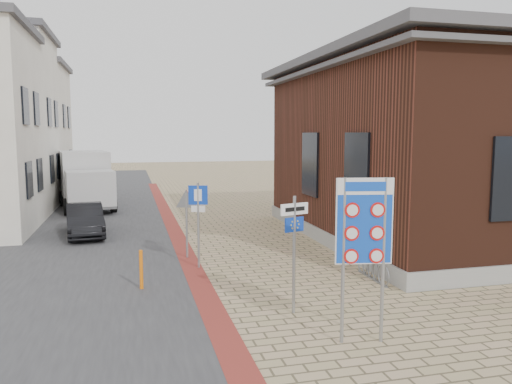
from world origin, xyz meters
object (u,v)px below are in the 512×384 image
parking_sign (198,210)px  bollard (141,270)px  box_truck (86,180)px  border_sign (364,224)px  sedan (85,220)px  essen_sign (294,236)px

parking_sign → bollard: bearing=-120.6°
parking_sign → box_truck: bearing=122.8°
border_sign → sedan: bearing=127.6°
sedan → bollard: bearing=-82.1°
sedan → box_truck: size_ratio=0.63×
bollard → parking_sign: bearing=44.1°
bollard → sedan: bearing=104.7°
parking_sign → bollard: 2.66m
box_truck → essen_sign: size_ratio=2.30×
essen_sign → parking_sign: (-1.54, 4.20, -0.02)m
box_truck → bollard: 14.99m
sedan → bollard: 7.70m
bollard → essen_sign: bearing=-38.3°
essen_sign → parking_sign: 4.47m
border_sign → parking_sign: 6.45m
essen_sign → parking_sign: bearing=92.7°
box_truck → essen_sign: 18.22m
essen_sign → parking_sign: size_ratio=1.03×
box_truck → essen_sign: box_truck is taller
box_truck → bollard: bearing=-90.2°
border_sign → bollard: border_sign is taller
border_sign → box_truck: bearing=119.4°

